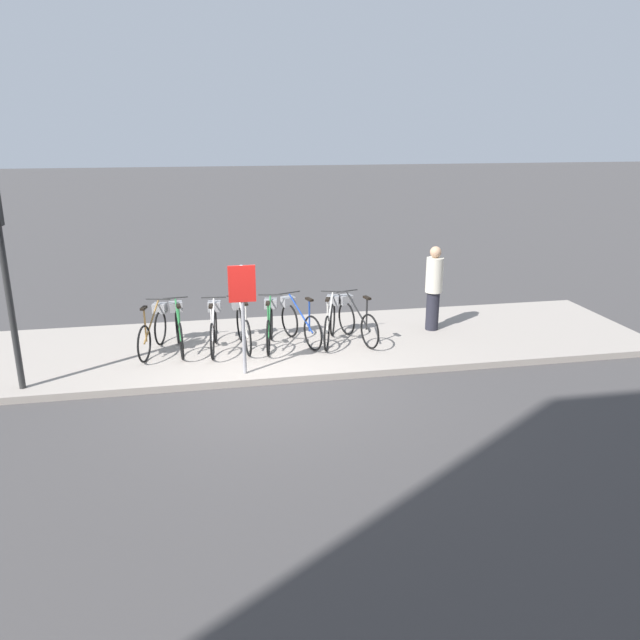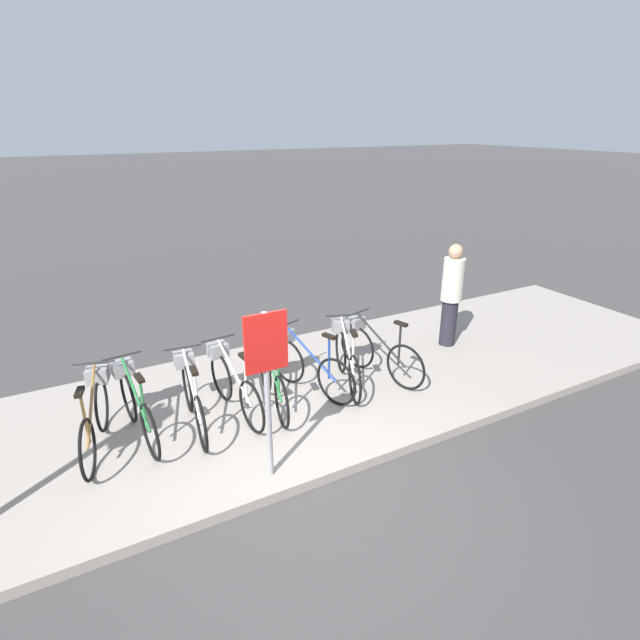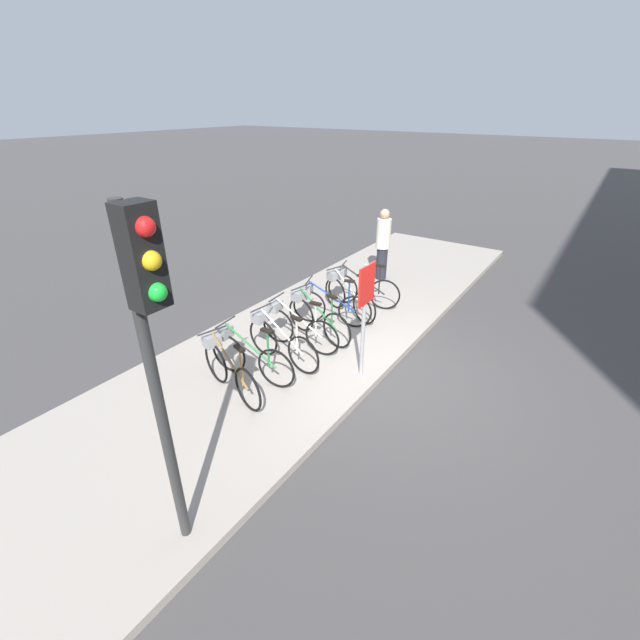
{
  "view_description": "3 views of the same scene",
  "coord_description": "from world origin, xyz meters",
  "px_view_note": "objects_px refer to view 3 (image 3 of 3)",
  "views": [
    {
      "loc": [
        -0.94,
        -9.47,
        4.07
      ],
      "look_at": [
        1.16,
        1.43,
        0.62
      ],
      "focal_mm": 35.0,
      "sensor_mm": 36.0,
      "label": 1
    },
    {
      "loc": [
        -1.93,
        -3.75,
        3.63
      ],
      "look_at": [
        0.84,
        1.36,
        1.29
      ],
      "focal_mm": 28.0,
      "sensor_mm": 36.0,
      "label": 2
    },
    {
      "loc": [
        -5.45,
        -2.41,
        4.03
      ],
      "look_at": [
        -0.12,
        1.24,
        0.73
      ],
      "focal_mm": 24.0,
      "sensor_mm": 36.0,
      "label": 3
    }
  ],
  "objects_px": {
    "parked_bicycle_3": "(295,325)",
    "traffic_light": "(151,327)",
    "parked_bicycle_0": "(227,367)",
    "pedestrian": "(383,243)",
    "parked_bicycle_5": "(327,304)",
    "sign_post": "(365,302)",
    "parked_bicycle_4": "(315,316)",
    "parked_bicycle_1": "(246,354)",
    "parked_bicycle_2": "(278,339)",
    "parked_bicycle_7": "(359,287)",
    "parked_bicycle_6": "(346,294)"
  },
  "relations": [
    {
      "from": "parked_bicycle_3",
      "to": "sign_post",
      "type": "height_order",
      "value": "sign_post"
    },
    {
      "from": "parked_bicycle_6",
      "to": "sign_post",
      "type": "bearing_deg",
      "value": -141.99
    },
    {
      "from": "parked_bicycle_3",
      "to": "parked_bicycle_5",
      "type": "relative_size",
      "value": 1.05
    },
    {
      "from": "parked_bicycle_3",
      "to": "traffic_light",
      "type": "relative_size",
      "value": 0.47
    },
    {
      "from": "parked_bicycle_5",
      "to": "pedestrian",
      "type": "distance_m",
      "value": 2.83
    },
    {
      "from": "parked_bicycle_3",
      "to": "parked_bicycle_4",
      "type": "xyz_separation_m",
      "value": [
        0.5,
        -0.07,
        0.0
      ]
    },
    {
      "from": "parked_bicycle_1",
      "to": "parked_bicycle_4",
      "type": "xyz_separation_m",
      "value": [
        1.68,
        -0.12,
        0.0
      ]
    },
    {
      "from": "parked_bicycle_5",
      "to": "parked_bicycle_4",
      "type": "bearing_deg",
      "value": -170.04
    },
    {
      "from": "parked_bicycle_0",
      "to": "traffic_light",
      "type": "distance_m",
      "value": 3.15
    },
    {
      "from": "traffic_light",
      "to": "parked_bicycle_2",
      "type": "bearing_deg",
      "value": 24.48
    },
    {
      "from": "pedestrian",
      "to": "parked_bicycle_0",
      "type": "bearing_deg",
      "value": -177.25
    },
    {
      "from": "parked_bicycle_1",
      "to": "parked_bicycle_2",
      "type": "bearing_deg",
      "value": -9.81
    },
    {
      "from": "parked_bicycle_3",
      "to": "parked_bicycle_4",
      "type": "bearing_deg",
      "value": -8.24
    },
    {
      "from": "traffic_light",
      "to": "pedestrian",
      "type": "bearing_deg",
      "value": 13.1
    },
    {
      "from": "parked_bicycle_1",
      "to": "sign_post",
      "type": "relative_size",
      "value": 0.85
    },
    {
      "from": "parked_bicycle_4",
      "to": "parked_bicycle_7",
      "type": "relative_size",
      "value": 1.02
    },
    {
      "from": "sign_post",
      "to": "parked_bicycle_7",
      "type": "bearing_deg",
      "value": 31.02
    },
    {
      "from": "parked_bicycle_0",
      "to": "pedestrian",
      "type": "xyz_separation_m",
      "value": [
        5.45,
        0.26,
        0.47
      ]
    },
    {
      "from": "parked_bicycle_0",
      "to": "parked_bicycle_5",
      "type": "relative_size",
      "value": 1.03
    },
    {
      "from": "parked_bicycle_5",
      "to": "parked_bicycle_7",
      "type": "distance_m",
      "value": 1.1
    },
    {
      "from": "traffic_light",
      "to": "sign_post",
      "type": "height_order",
      "value": "traffic_light"
    },
    {
      "from": "parked_bicycle_1",
      "to": "parked_bicycle_2",
      "type": "distance_m",
      "value": 0.65
    },
    {
      "from": "parked_bicycle_2",
      "to": "traffic_light",
      "type": "height_order",
      "value": "traffic_light"
    },
    {
      "from": "parked_bicycle_2",
      "to": "sign_post",
      "type": "relative_size",
      "value": 0.85
    },
    {
      "from": "parked_bicycle_1",
      "to": "pedestrian",
      "type": "xyz_separation_m",
      "value": [
        5.02,
        0.23,
        0.47
      ]
    },
    {
      "from": "parked_bicycle_1",
      "to": "sign_post",
      "type": "bearing_deg",
      "value": -52.66
    },
    {
      "from": "parked_bicycle_5",
      "to": "sign_post",
      "type": "xyz_separation_m",
      "value": [
        -1.13,
        -1.42,
        0.83
      ]
    },
    {
      "from": "parked_bicycle_3",
      "to": "parked_bicycle_5",
      "type": "height_order",
      "value": "same"
    },
    {
      "from": "parked_bicycle_0",
      "to": "traffic_light",
      "type": "relative_size",
      "value": 0.46
    },
    {
      "from": "parked_bicycle_5",
      "to": "pedestrian",
      "type": "bearing_deg",
      "value": 5.17
    },
    {
      "from": "parked_bicycle_4",
      "to": "traffic_light",
      "type": "xyz_separation_m",
      "value": [
        -4.08,
        -1.38,
        1.98
      ]
    },
    {
      "from": "parked_bicycle_6",
      "to": "parked_bicycle_2",
      "type": "bearing_deg",
      "value": -179.31
    },
    {
      "from": "parked_bicycle_4",
      "to": "sign_post",
      "type": "bearing_deg",
      "value": -113.42
    },
    {
      "from": "parked_bicycle_4",
      "to": "parked_bicycle_7",
      "type": "height_order",
      "value": "same"
    },
    {
      "from": "parked_bicycle_5",
      "to": "parked_bicycle_3",
      "type": "bearing_deg",
      "value": -178.65
    },
    {
      "from": "sign_post",
      "to": "parked_bicycle_5",
      "type": "bearing_deg",
      "value": 51.53
    },
    {
      "from": "parked_bicycle_4",
      "to": "traffic_light",
      "type": "distance_m",
      "value": 4.74
    },
    {
      "from": "parked_bicycle_3",
      "to": "pedestrian",
      "type": "xyz_separation_m",
      "value": [
        3.84,
        0.28,
        0.47
      ]
    },
    {
      "from": "parked_bicycle_2",
      "to": "sign_post",
      "type": "bearing_deg",
      "value": -70.88
    },
    {
      "from": "parked_bicycle_0",
      "to": "parked_bicycle_1",
      "type": "distance_m",
      "value": 0.44
    },
    {
      "from": "parked_bicycle_7",
      "to": "traffic_light",
      "type": "relative_size",
      "value": 0.46
    },
    {
      "from": "sign_post",
      "to": "parked_bicycle_4",
      "type": "bearing_deg",
      "value": 66.58
    },
    {
      "from": "parked_bicycle_1",
      "to": "pedestrian",
      "type": "bearing_deg",
      "value": 2.64
    },
    {
      "from": "parked_bicycle_0",
      "to": "parked_bicycle_6",
      "type": "distance_m",
      "value": 3.28
    },
    {
      "from": "parked_bicycle_5",
      "to": "sign_post",
      "type": "bearing_deg",
      "value": -128.47
    },
    {
      "from": "parked_bicycle_4",
      "to": "parked_bicycle_6",
      "type": "bearing_deg",
      "value": 1.68
    },
    {
      "from": "parked_bicycle_5",
      "to": "parked_bicycle_6",
      "type": "relative_size",
      "value": 0.99
    },
    {
      "from": "sign_post",
      "to": "parked_bicycle_6",
      "type": "bearing_deg",
      "value": 38.01
    },
    {
      "from": "parked_bicycle_7",
      "to": "pedestrian",
      "type": "distance_m",
      "value": 1.78
    },
    {
      "from": "parked_bicycle_2",
      "to": "parked_bicycle_4",
      "type": "relative_size",
      "value": 1.01
    }
  ]
}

